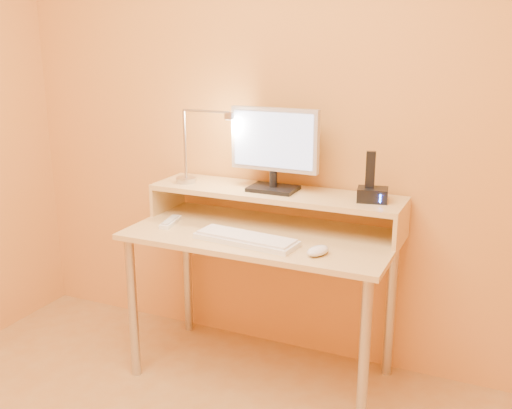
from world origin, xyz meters
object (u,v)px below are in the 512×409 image
at_px(phone_dock, 373,195).
at_px(remote_control, 170,222).
at_px(keyboard, 246,240).
at_px(mouse, 318,251).
at_px(monitor_panel, 274,140).
at_px(lamp_base, 186,180).

xyz_separation_m(phone_dock, remote_control, (-0.90, -0.21, -0.18)).
distance_m(keyboard, remote_control, 0.44).
bearing_deg(keyboard, mouse, 1.69).
height_order(keyboard, mouse, mouse).
bearing_deg(keyboard, remote_control, 174.44).
bearing_deg(phone_dock, remote_control, -177.74).
bearing_deg(monitor_panel, mouse, -43.98).
distance_m(monitor_panel, mouse, 0.60).
height_order(lamp_base, remote_control, lamp_base).
distance_m(monitor_panel, keyboard, 0.49).
distance_m(phone_dock, remote_control, 0.94).
bearing_deg(lamp_base, mouse, -20.49).
relative_size(lamp_base, remote_control, 0.57).
bearing_deg(keyboard, monitor_panel, 95.47).
height_order(phone_dock, mouse, phone_dock).
relative_size(lamp_base, phone_dock, 0.77).
bearing_deg(remote_control, monitor_panel, 16.57).
xyz_separation_m(phone_dock, keyboard, (-0.47, -0.30, -0.18)).
relative_size(phone_dock, keyboard, 0.28).
height_order(lamp_base, phone_dock, phone_dock).
height_order(mouse, remote_control, mouse).
bearing_deg(lamp_base, keyboard, -30.82).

